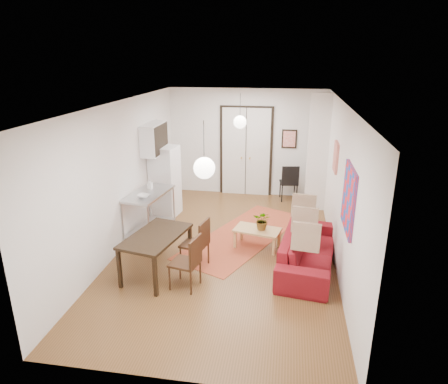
# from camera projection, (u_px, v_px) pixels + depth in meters

# --- Properties ---
(floor) EXTENTS (7.00, 7.00, 0.00)m
(floor) POSITION_uv_depth(u_px,v_px,m) (226.00, 249.00, 8.07)
(floor) COLOR brown
(floor) RESTS_ON ground
(ceiling) EXTENTS (4.20, 7.00, 0.02)m
(ceiling) POSITION_uv_depth(u_px,v_px,m) (227.00, 103.00, 7.13)
(ceiling) COLOR silver
(ceiling) RESTS_ON wall_back
(wall_back) EXTENTS (4.20, 0.02, 2.90)m
(wall_back) POSITION_uv_depth(u_px,v_px,m) (246.00, 143.00, 10.87)
(wall_back) COLOR silver
(wall_back) RESTS_ON floor
(wall_front) EXTENTS (4.20, 0.02, 2.90)m
(wall_front) POSITION_uv_depth(u_px,v_px,m) (177.00, 276.00, 4.33)
(wall_front) COLOR silver
(wall_front) RESTS_ON floor
(wall_left) EXTENTS (0.02, 7.00, 2.90)m
(wall_left) POSITION_uv_depth(u_px,v_px,m) (122.00, 176.00, 7.92)
(wall_left) COLOR silver
(wall_left) RESTS_ON floor
(wall_right) EXTENTS (0.02, 7.00, 2.90)m
(wall_right) POSITION_uv_depth(u_px,v_px,m) (340.00, 186.00, 7.28)
(wall_right) COLOR silver
(wall_right) RESTS_ON floor
(double_doors) EXTENTS (1.44, 0.06, 2.50)m
(double_doors) POSITION_uv_depth(u_px,v_px,m) (246.00, 152.00, 10.91)
(double_doors) COLOR silver
(double_doors) RESTS_ON wall_back
(stub_partition) EXTENTS (0.50, 0.10, 2.90)m
(stub_partition) POSITION_uv_depth(u_px,v_px,m) (318.00, 153.00, 9.70)
(stub_partition) COLOR silver
(stub_partition) RESTS_ON floor
(wall_cabinet) EXTENTS (0.35, 1.00, 0.70)m
(wall_cabinet) POSITION_uv_depth(u_px,v_px,m) (154.00, 139.00, 9.14)
(wall_cabinet) COLOR white
(wall_cabinet) RESTS_ON wall_left
(painting_popart) EXTENTS (0.05, 1.00, 1.00)m
(painting_popart) POSITION_uv_depth(u_px,v_px,m) (349.00, 199.00, 6.05)
(painting_popart) COLOR red
(painting_popart) RESTS_ON wall_right
(painting_abstract) EXTENTS (0.05, 0.50, 0.60)m
(painting_abstract) POSITION_uv_depth(u_px,v_px,m) (336.00, 157.00, 7.92)
(painting_abstract) COLOR beige
(painting_abstract) RESTS_ON wall_right
(poster_back) EXTENTS (0.40, 0.03, 0.50)m
(poster_back) POSITION_uv_depth(u_px,v_px,m) (289.00, 139.00, 10.62)
(poster_back) COLOR red
(poster_back) RESTS_ON wall_back
(print_left) EXTENTS (0.03, 0.44, 0.54)m
(print_left) POSITION_uv_depth(u_px,v_px,m) (155.00, 132.00, 9.62)
(print_left) COLOR olive
(print_left) RESTS_ON wall_left
(pendant_back) EXTENTS (0.30, 0.30, 0.80)m
(pendant_back) POSITION_uv_depth(u_px,v_px,m) (240.00, 122.00, 9.20)
(pendant_back) COLOR white
(pendant_back) RESTS_ON ceiling
(pendant_front) EXTENTS (0.30, 0.30, 0.80)m
(pendant_front) POSITION_uv_depth(u_px,v_px,m) (204.00, 168.00, 5.47)
(pendant_front) COLOR white
(pendant_front) RESTS_ON ceiling
(kilim_rug) EXTENTS (2.66, 3.72, 0.01)m
(kilim_rug) POSITION_uv_depth(u_px,v_px,m) (244.00, 235.00, 8.67)
(kilim_rug) COLOR #AD452B
(kilim_rug) RESTS_ON floor
(sofa) EXTENTS (2.38, 1.20, 0.66)m
(sofa) POSITION_uv_depth(u_px,v_px,m) (308.00, 250.00, 7.31)
(sofa) COLOR maroon
(sofa) RESTS_ON floor
(coffee_table) EXTENTS (1.00, 0.69, 0.40)m
(coffee_table) POSITION_uv_depth(u_px,v_px,m) (257.00, 231.00, 8.04)
(coffee_table) COLOR tan
(coffee_table) RESTS_ON floor
(potted_plant) EXTENTS (0.41, 0.38, 0.39)m
(potted_plant) POSITION_uv_depth(u_px,v_px,m) (263.00, 220.00, 7.94)
(potted_plant) COLOR #2F5E2A
(potted_plant) RESTS_ON coffee_table
(kitchen_counter) EXTENTS (0.83, 1.38, 1.00)m
(kitchen_counter) POSITION_uv_depth(u_px,v_px,m) (149.00, 208.00, 8.43)
(kitchen_counter) COLOR #AEB0B3
(kitchen_counter) RESTS_ON floor
(bowl) EXTENTS (0.29, 0.29, 0.06)m
(bowl) POSITION_uv_depth(u_px,v_px,m) (143.00, 196.00, 8.03)
(bowl) COLOR silver
(bowl) RESTS_ON kitchen_counter
(soap_bottle) EXTENTS (0.11, 0.12, 0.21)m
(soap_bottle) POSITION_uv_depth(u_px,v_px,m) (150.00, 184.00, 8.52)
(soap_bottle) COLOR #529FB2
(soap_bottle) RESTS_ON kitchen_counter
(fridge) EXTENTS (0.68, 0.68, 1.70)m
(fridge) POSITION_uv_depth(u_px,v_px,m) (165.00, 181.00, 9.58)
(fridge) COLOR white
(fridge) RESTS_ON floor
(dining_table) EXTENTS (1.05, 1.50, 0.76)m
(dining_table) POSITION_uv_depth(u_px,v_px,m) (156.00, 239.00, 6.96)
(dining_table) COLOR black
(dining_table) RESTS_ON floor
(dining_chair_near) EXTENTS (0.53, 0.68, 0.94)m
(dining_chair_near) POSITION_uv_depth(u_px,v_px,m) (195.00, 237.00, 7.33)
(dining_chair_near) COLOR #392012
(dining_chair_near) RESTS_ON floor
(dining_chair_far) EXTENTS (0.53, 0.68, 0.94)m
(dining_chair_far) POSITION_uv_depth(u_px,v_px,m) (186.00, 255.00, 6.68)
(dining_chair_far) COLOR #392012
(dining_chair_far) RESTS_ON floor
(black_side_chair) EXTENTS (0.51, 0.52, 0.99)m
(black_side_chair) POSITION_uv_depth(u_px,v_px,m) (289.00, 178.00, 10.73)
(black_side_chair) COLOR black
(black_side_chair) RESTS_ON floor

